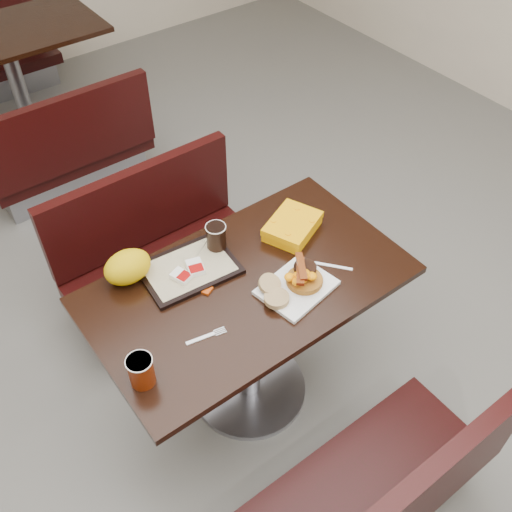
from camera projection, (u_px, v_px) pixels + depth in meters
floor at (249, 389)px, 2.74m from camera, size 6.00×7.00×0.01m
table_near at (249, 342)px, 2.48m from camera, size 1.20×0.70×0.75m
bench_near_s at (365, 473)px, 2.10m from camera, size 1.00×0.46×0.72m
bench_near_n at (164, 250)px, 2.88m from camera, size 1.00×0.46×0.72m
table_far at (18, 87)px, 3.93m from camera, size 1.20×0.70×0.75m
bench_far_s at (62, 137)px, 3.55m from camera, size 1.00×0.46×0.72m
platter at (297, 288)px, 2.18m from camera, size 0.30×0.25×0.02m
pancake_stack at (304, 279)px, 2.18m from camera, size 0.15×0.15×0.03m
sausage_patty at (305, 267)px, 2.19m from camera, size 0.09×0.09×0.01m
scrambled_eggs at (302, 278)px, 2.13m from camera, size 0.10×0.09×0.05m
bacon_strips at (300, 270)px, 2.12m from camera, size 0.15×0.16×0.01m
muffin_bottom at (277, 298)px, 2.12m from camera, size 0.10×0.10×0.02m
muffin_top at (270, 284)px, 2.15m from camera, size 0.10×0.10×0.05m
coffee_cup_near at (141, 371)px, 1.87m from camera, size 0.11×0.11×0.11m
fork at (200, 339)px, 2.02m from camera, size 0.15×0.06×0.00m
knife at (333, 266)px, 2.26m from camera, size 0.10×0.12×0.00m
condiment_syrup at (207, 290)px, 2.17m from camera, size 0.05×0.04×0.01m
tray at (189, 269)px, 2.24m from camera, size 0.38×0.28×0.02m
hashbrown_sleeve_left at (181, 276)px, 2.19m from camera, size 0.07×0.09×0.02m
hashbrown_sleeve_right at (195, 267)px, 2.22m from camera, size 0.08×0.09×0.02m
coffee_cup_far at (216, 236)px, 2.28m from camera, size 0.08×0.08×0.10m
clamshell at (292, 226)px, 2.38m from camera, size 0.28×0.25×0.06m
paper_bag at (128, 267)px, 2.18m from camera, size 0.21×0.17×0.13m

